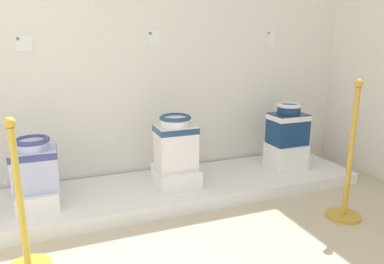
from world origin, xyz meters
name	(u,v)px	position (x,y,z in m)	size (l,w,h in m)	color
wall_back	(159,19)	(2.02, 2.51, 1.55)	(4.23, 0.06, 3.09)	white
display_platform	(177,188)	(2.02, 2.04, 0.05)	(3.41, 0.83, 0.11)	white
plinth_block_central_ornate	(38,198)	(0.87, 1.98, 0.18)	(0.30, 0.35, 0.14)	white
antique_toilet_central_ornate	(34,163)	(0.87, 1.98, 0.46)	(0.33, 0.26, 0.41)	#AFB8E9
plinth_block_broad_patterned	(176,176)	(2.00, 2.00, 0.19)	(0.36, 0.38, 0.16)	white
antique_toilet_broad_patterned	(176,141)	(2.00, 2.00, 0.51)	(0.34, 0.28, 0.47)	white
plinth_block_tall_cobalt	(286,156)	(3.17, 2.03, 0.23)	(0.33, 0.31, 0.25)	white
antique_toilet_tall_cobalt	(288,124)	(3.17, 2.03, 0.56)	(0.35, 0.27, 0.41)	navy
info_placard_first	(24,43)	(0.87, 2.47, 1.33)	(0.13, 0.01, 0.13)	white
info_placard_second	(154,38)	(1.96, 2.47, 1.38)	(0.11, 0.01, 0.13)	white
info_placard_third	(271,38)	(3.21, 2.47, 1.38)	(0.09, 0.01, 0.16)	white
stanchion_post_near_left	(24,231)	(0.82, 1.31, 0.26)	(0.27, 0.27, 0.95)	gold
stanchion_post_near_right	(348,178)	(3.11, 1.16, 0.33)	(0.26, 0.26, 1.09)	gold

